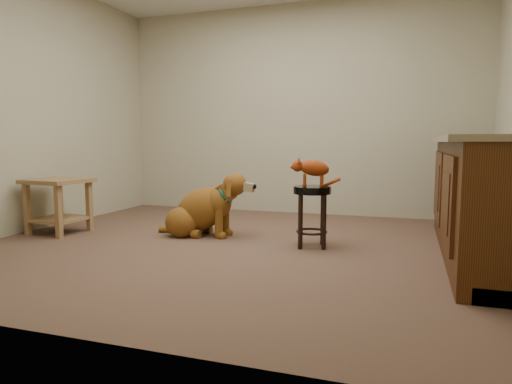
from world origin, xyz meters
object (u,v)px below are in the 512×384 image
(tabby_kitten, at_px, (311,169))
(side_table, at_px, (58,197))
(padded_stool, at_px, (312,204))
(wood_stool, at_px, (458,196))
(golden_retriever, at_px, (203,210))

(tabby_kitten, bearing_deg, side_table, 171.23)
(tabby_kitten, bearing_deg, padded_stool, -5.72)
(wood_stool, height_order, tabby_kitten, tabby_kitten)
(side_table, bearing_deg, golden_retriever, 13.68)
(side_table, xyz_separation_m, golden_retriever, (1.40, 0.34, -0.11))
(wood_stool, bearing_deg, side_table, -160.79)
(padded_stool, bearing_deg, side_table, -175.34)
(padded_stool, bearing_deg, golden_retriever, 172.82)
(golden_retriever, distance_m, tabby_kitten, 1.18)
(golden_retriever, bearing_deg, wood_stool, 21.48)
(side_table, height_order, golden_retriever, golden_retriever)
(padded_stool, distance_m, side_table, 2.51)
(padded_stool, height_order, tabby_kitten, tabby_kitten)
(wood_stool, relative_size, side_table, 1.28)
(padded_stool, height_order, wood_stool, wood_stool)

